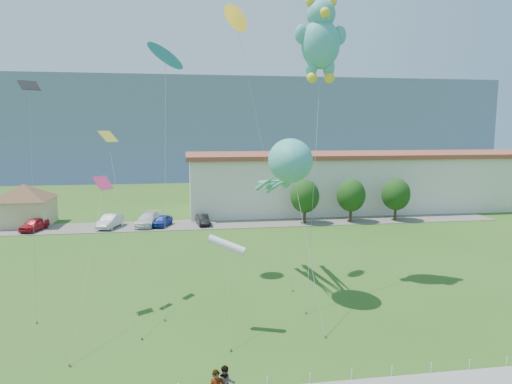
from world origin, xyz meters
TOP-DOWN VIEW (x-y plane):
  - ground at (0.00, 0.00)m, footprint 160.00×160.00m
  - parking_strip at (0.00, 35.00)m, footprint 70.00×6.00m
  - hill_ridge at (0.00, 120.00)m, footprint 160.00×50.00m
  - pavilion at (-24.00, 38.00)m, footprint 9.20×9.20m
  - warehouse at (26.00, 44.00)m, footprint 61.00×15.00m
  - rope_fence at (0.00, -1.30)m, footprint 26.05×0.05m
  - tree_near at (10.00, 34.00)m, footprint 3.60×3.60m
  - tree_mid at (16.00, 34.00)m, footprint 3.60×3.60m
  - tree_far at (22.00, 34.00)m, footprint 3.60×3.60m
  - parked_car_red at (-21.89, 34.37)m, footprint 2.71×4.46m
  - parked_car_silver at (-13.51, 34.73)m, footprint 2.80×4.96m
  - parked_car_white at (-9.14, 35.05)m, footprint 3.21×5.57m
  - parked_car_blue at (-7.45, 34.68)m, footprint 2.72×4.15m
  - parked_car_black at (-2.60, 34.65)m, footprint 1.80×3.98m
  - octopus_kite at (2.47, 10.77)m, footprint 2.96×13.45m
  - teddy_bear_kite at (5.69, 13.83)m, footprint 4.86×8.75m
  - small_kite_blue at (-5.85, 16.22)m, footprint 1.80×10.53m
  - small_kite_white at (-2.24, 5.12)m, footprint 0.50×4.10m
  - small_kite_orange at (-0.30, 16.15)m, footprint 4.30×6.55m
  - small_kite_pink at (-9.83, 9.15)m, footprint 1.29×8.86m
  - small_kite_black at (-13.86, 9.79)m, footprint 1.29×3.40m
  - small_kite_yellow at (-9.34, 11.09)m, footprint 3.28×8.41m

SIDE VIEW (x-z plane):
  - ground at x=0.00m, z-range 0.00..0.00m
  - parking_strip at x=0.00m, z-range 0.00..0.06m
  - rope_fence at x=0.00m, z-range 0.00..0.50m
  - parked_car_black at x=-2.60m, z-range 0.06..1.33m
  - parked_car_blue at x=-7.45m, z-range 0.06..1.38m
  - parked_car_red at x=-21.89m, z-range 0.06..1.48m
  - parked_car_white at x=-9.14m, z-range 0.06..1.58m
  - parked_car_silver at x=-13.51m, z-range 0.06..1.61m
  - pavilion at x=-24.00m, z-range 0.52..5.52m
  - tree_near at x=10.00m, z-range 0.65..6.12m
  - tree_mid at x=16.00m, z-range 0.65..6.12m
  - tree_far at x=22.00m, z-range 0.65..6.12m
  - warehouse at x=26.00m, z-range 0.02..8.22m
  - small_kite_white at x=-2.24m, z-range 2.25..7.69m
  - small_kite_pink at x=-9.83m, z-range 2.98..11.58m
  - octopus_kite at x=2.47m, z-range 3.30..14.30m
  - small_kite_yellow at x=-9.34m, z-range 4.01..15.55m
  - hill_ridge at x=0.00m, z-range 0.00..25.00m
  - small_kite_black at x=-13.86m, z-range 5.16..19.87m
  - small_kite_blue at x=-5.85m, z-range 7.82..25.71m
  - teddy_bear_kite at x=5.69m, z-range 7.71..29.08m
  - small_kite_orange at x=-0.30m, z-range 9.21..30.11m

